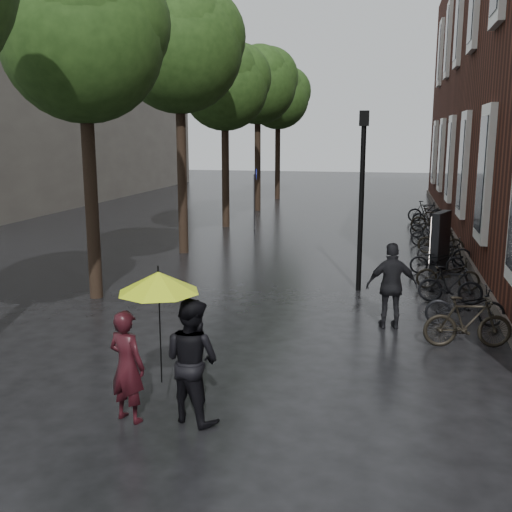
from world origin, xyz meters
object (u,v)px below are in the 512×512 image
(pedestrian_walking, at_px, (392,286))
(parked_bicycles, at_px, (439,246))
(person_black, at_px, (192,360))
(lamp_post, at_px, (362,184))
(ad_lightbox, at_px, (440,241))
(person_burgundy, at_px, (127,366))

(pedestrian_walking, distance_m, parked_bicycles, 7.75)
(pedestrian_walking, bearing_deg, person_black, 48.69)
(parked_bicycles, relative_size, lamp_post, 3.87)
(ad_lightbox, xyz_separation_m, lamp_post, (-2.24, -3.03, 1.91))
(person_black, xyz_separation_m, lamp_post, (1.91, 7.90, 1.89))
(person_black, xyz_separation_m, ad_lightbox, (4.15, 10.93, -0.02))
(person_burgundy, height_order, person_black, person_black)
(ad_lightbox, distance_m, lamp_post, 4.22)
(person_burgundy, distance_m, parked_bicycles, 13.70)
(pedestrian_walking, height_order, ad_lightbox, pedestrian_walking)
(parked_bicycles, bearing_deg, person_black, -108.84)
(pedestrian_walking, distance_m, ad_lightbox, 6.21)
(parked_bicycles, bearing_deg, person_burgundy, -112.08)
(person_burgundy, height_order, pedestrian_walking, pedestrian_walking)
(parked_bicycles, bearing_deg, pedestrian_walking, -101.24)
(person_burgundy, distance_m, ad_lightbox, 12.23)
(parked_bicycles, bearing_deg, lamp_post, -117.13)
(person_black, bearing_deg, lamp_post, -81.19)
(pedestrian_walking, height_order, lamp_post, lamp_post)
(person_burgundy, bearing_deg, lamp_post, -91.33)
(person_burgundy, xyz_separation_m, parked_bicycles, (5.15, 12.69, -0.36))
(parked_bicycles, distance_m, lamp_post, 5.64)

